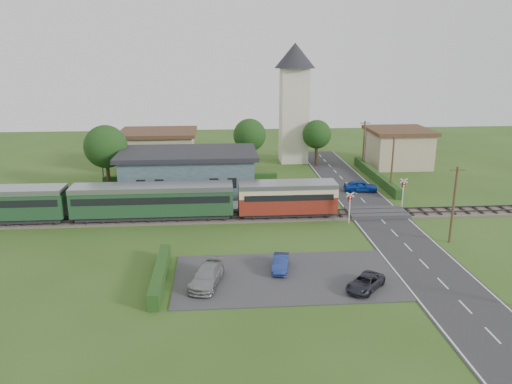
{
  "coord_description": "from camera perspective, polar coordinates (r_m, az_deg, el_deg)",
  "views": [
    {
      "loc": [
        -6.46,
        -46.52,
        16.93
      ],
      "look_at": [
        -2.56,
        4.0,
        2.19
      ],
      "focal_mm": 35.0,
      "sensor_mm": 36.0,
      "label": 1
    }
  ],
  "objects": [
    {
      "name": "platform",
      "position": [
        54.47,
        -7.93,
        -1.81
      ],
      "size": [
        30.0,
        3.0,
        0.45
      ],
      "primitive_type": "cube",
      "color": "gray",
      "rests_on": "ground"
    },
    {
      "name": "hedge_carpark",
      "position": [
        38.46,
        -10.91,
        -9.23
      ],
      "size": [
        0.8,
        9.0,
        1.2
      ],
      "primitive_type": "cube",
      "color": "#193814",
      "rests_on": "ground"
    },
    {
      "name": "ground",
      "position": [
        49.93,
        3.29,
        -3.64
      ],
      "size": [
        120.0,
        120.0,
        0.0
      ],
      "primitive_type": "plane",
      "color": "#2D4C19"
    },
    {
      "name": "house_east",
      "position": [
        76.64,
        15.93,
        4.96
      ],
      "size": [
        8.8,
        8.8,
        5.5
      ],
      "color": "tan",
      "rests_on": "ground"
    },
    {
      "name": "road",
      "position": [
        52.16,
        14.26,
        -3.22
      ],
      "size": [
        6.0,
        70.0,
        0.05
      ],
      "primitive_type": "cube",
      "color": "#28282B",
      "rests_on": "ground"
    },
    {
      "name": "railway_track",
      "position": [
        51.76,
        3.0,
        -2.77
      ],
      "size": [
        76.0,
        3.2,
        0.49
      ],
      "color": "#4C443D",
      "rests_on": "ground"
    },
    {
      "name": "tree_b",
      "position": [
        70.68,
        -0.74,
        6.51
      ],
      "size": [
        4.6,
        4.6,
        7.34
      ],
      "color": "#332316",
      "rests_on": "ground"
    },
    {
      "name": "streetlamp_east",
      "position": [
        78.12,
        12.43,
        5.59
      ],
      "size": [
        0.3,
        0.3,
        5.15
      ],
      "color": "#3F3F47",
      "rests_on": "ground"
    },
    {
      "name": "train",
      "position": [
        51.66,
        -15.18,
        -0.96
      ],
      "size": [
        43.2,
        2.9,
        3.4
      ],
      "color": "#232328",
      "rests_on": "ground"
    },
    {
      "name": "house_west",
      "position": [
        73.4,
        -11.05,
        4.81
      ],
      "size": [
        10.8,
        8.8,
        5.5
      ],
      "color": "tan",
      "rests_on": "ground"
    },
    {
      "name": "tree_c",
      "position": [
        74.0,
        6.96,
        6.55
      ],
      "size": [
        4.2,
        4.2,
        6.78
      ],
      "color": "#332316",
      "rests_on": "ground"
    },
    {
      "name": "crossing_signal_near",
      "position": [
        50.11,
        10.67,
        -1.24
      ],
      "size": [
        0.84,
        0.28,
        3.28
      ],
      "color": "silver",
      "rests_on": "ground"
    },
    {
      "name": "utility_pole_d",
      "position": [
        72.8,
        12.21,
        5.32
      ],
      "size": [
        1.4,
        0.22,
        7.0
      ],
      "color": "#473321",
      "rests_on": "ground"
    },
    {
      "name": "equipment_hut",
      "position": [
        55.13,
        -16.32,
        -0.44
      ],
      "size": [
        2.3,
        2.3,
        2.55
      ],
      "color": "beige",
      "rests_on": "platform"
    },
    {
      "name": "car_park_blue",
      "position": [
        39.59,
        2.81,
        -8.11
      ],
      "size": [
        1.78,
        3.52,
        1.11
      ],
      "primitive_type": "imported",
      "rotation": [
        0.0,
        0.0,
        -0.19
      ],
      "color": "navy",
      "rests_on": "car_park"
    },
    {
      "name": "hedge_station",
      "position": [
        64.22,
        -7.43,
        1.39
      ],
      "size": [
        22.0,
        0.8,
        1.3
      ],
      "primitive_type": "cube",
      "color": "#193814",
      "rests_on": "ground"
    },
    {
      "name": "tree_a",
      "position": [
        63.08,
        -16.79,
        4.97
      ],
      "size": [
        5.2,
        5.2,
        8.0
      ],
      "color": "#332316",
      "rests_on": "ground"
    },
    {
      "name": "station_building",
      "position": [
        59.36,
        -7.71,
        2.19
      ],
      "size": [
        16.0,
        9.0,
        5.3
      ],
      "color": "#374F58",
      "rests_on": "ground"
    },
    {
      "name": "streetlamp_west",
      "position": [
        69.71,
        -17.24,
        3.99
      ],
      "size": [
        0.3,
        0.3,
        5.15
      ],
      "color": "#3F3F47",
      "rests_on": "ground"
    },
    {
      "name": "car_park",
      "position": [
        38.75,
        3.44,
        -9.66
      ],
      "size": [
        17.0,
        9.0,
        0.08
      ],
      "primitive_type": "cube",
      "color": "#333335",
      "rests_on": "ground"
    },
    {
      "name": "crossing_deck",
      "position": [
        53.89,
        13.62,
        -2.32
      ],
      "size": [
        6.2,
        3.4,
        0.45
      ],
      "primitive_type": "cube",
      "color": "#333335",
      "rests_on": "ground"
    },
    {
      "name": "crossing_signal_far",
      "position": [
        56.69,
        16.48,
        0.41
      ],
      "size": [
        0.84,
        0.28,
        3.28
      ],
      "color": "silver",
      "rests_on": "ground"
    },
    {
      "name": "church_tower",
      "position": [
        75.7,
        4.39,
        11.09
      ],
      "size": [
        6.0,
        6.0,
        17.6
      ],
      "color": "beige",
      "rests_on": "ground"
    },
    {
      "name": "utility_pole_b",
      "position": [
        47.39,
        21.65,
        -1.27
      ],
      "size": [
        1.4,
        0.22,
        7.0
      ],
      "color": "#473321",
      "rests_on": "ground"
    },
    {
      "name": "car_park_silver",
      "position": [
        37.35,
        -5.65,
        -9.54
      ],
      "size": [
        3.0,
        4.97,
        1.35
      ],
      "primitive_type": "imported",
      "rotation": [
        0.0,
        0.0,
        -0.26
      ],
      "color": "gray",
      "rests_on": "car_park"
    },
    {
      "name": "pedestrian_near",
      "position": [
        53.34,
        -1.3,
        -0.74
      ],
      "size": [
        0.74,
        0.55,
        1.87
      ],
      "primitive_type": "imported",
      "rotation": [
        0.0,
        0.0,
        2.98
      ],
      "color": "gray",
      "rests_on": "platform"
    },
    {
      "name": "car_on_road",
      "position": [
        61.85,
        11.87,
        0.68
      ],
      "size": [
        4.15,
        1.96,
        1.37
      ],
      "primitive_type": "imported",
      "rotation": [
        0.0,
        0.0,
        1.48
      ],
      "color": "#0F37A0",
      "rests_on": "road"
    },
    {
      "name": "car_park_dark",
      "position": [
        37.43,
        12.39,
        -10.08
      ],
      "size": [
        3.72,
        3.84,
        1.02
      ],
      "primitive_type": "imported",
      "rotation": [
        0.0,
        0.0,
        -0.74
      ],
      "color": "#24242E",
      "rests_on": "car_park"
    },
    {
      "name": "pedestrian_far",
      "position": [
        55.27,
        -14.64,
        -0.66
      ],
      "size": [
        0.88,
        1.03,
        1.87
      ],
      "primitive_type": "imported",
      "rotation": [
        0.0,
        0.0,
        1.37
      ],
      "color": "gray",
      "rests_on": "platform"
    },
    {
      "name": "utility_pole_c",
      "position": [
        61.63,
        15.31,
        3.17
      ],
      "size": [
        1.4,
        0.22,
        7.0
      ],
      "color": "#473321",
      "rests_on": "ground"
    },
    {
      "name": "hedge_roadside",
      "position": [
        67.84,
        13.46,
        1.83
      ],
      "size": [
        0.8,
        18.0,
        1.2
      ],
      "primitive_type": "cube",
      "color": "#193814",
      "rests_on": "ground"
    }
  ]
}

